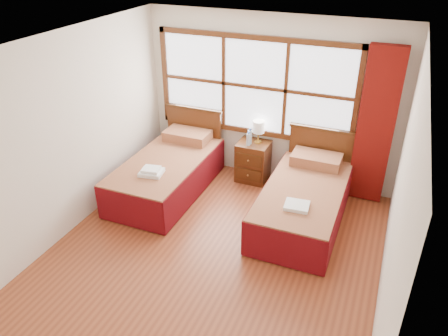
% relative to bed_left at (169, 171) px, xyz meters
% --- Properties ---
extents(floor, '(4.50, 4.50, 0.00)m').
position_rel_bed_left_xyz_m(floor, '(1.26, -1.20, -0.32)').
color(floor, brown).
rests_on(floor, ground).
extents(ceiling, '(4.50, 4.50, 0.00)m').
position_rel_bed_left_xyz_m(ceiling, '(1.26, -1.20, 2.28)').
color(ceiling, white).
rests_on(ceiling, wall_back).
extents(wall_back, '(4.00, 0.00, 4.00)m').
position_rel_bed_left_xyz_m(wall_back, '(1.26, 1.05, 0.98)').
color(wall_back, silver).
rests_on(wall_back, floor).
extents(wall_left, '(0.00, 4.50, 4.50)m').
position_rel_bed_left_xyz_m(wall_left, '(-0.74, -1.20, 0.98)').
color(wall_left, silver).
rests_on(wall_left, floor).
extents(wall_right, '(0.00, 4.50, 4.50)m').
position_rel_bed_left_xyz_m(wall_right, '(3.26, -1.20, 0.98)').
color(wall_right, silver).
rests_on(wall_right, floor).
extents(window, '(3.16, 0.06, 1.56)m').
position_rel_bed_left_xyz_m(window, '(1.01, 1.02, 1.18)').
color(window, white).
rests_on(window, wall_back).
extents(curtain, '(0.50, 0.16, 2.30)m').
position_rel_bed_left_xyz_m(curtain, '(2.86, 0.91, 0.85)').
color(curtain, maroon).
rests_on(curtain, wall_back).
extents(bed_left, '(1.07, 2.09, 1.04)m').
position_rel_bed_left_xyz_m(bed_left, '(0.00, 0.00, 0.00)').
color(bed_left, '#41230D').
rests_on(bed_left, floor).
extents(bed_right, '(1.06, 2.08, 1.03)m').
position_rel_bed_left_xyz_m(bed_right, '(2.13, 0.00, -0.01)').
color(bed_right, '#41230D').
rests_on(bed_right, floor).
extents(nightstand, '(0.49, 0.48, 0.65)m').
position_rel_bed_left_xyz_m(nightstand, '(1.11, 0.80, 0.01)').
color(nightstand, '#512911').
rests_on(nightstand, floor).
extents(towels_left, '(0.36, 0.33, 0.09)m').
position_rel_bed_left_xyz_m(towels_left, '(0.03, -0.53, 0.28)').
color(towels_left, white).
rests_on(towels_left, bed_left).
extents(towels_right, '(0.32, 0.29, 0.05)m').
position_rel_bed_left_xyz_m(towels_right, '(2.15, -0.56, 0.25)').
color(towels_right, white).
rests_on(towels_right, bed_right).
extents(lamp, '(0.19, 0.19, 0.36)m').
position_rel_bed_left_xyz_m(lamp, '(1.16, 0.85, 0.59)').
color(lamp, gold).
rests_on(lamp, nightstand).
extents(bottle_near, '(0.07, 0.07, 0.26)m').
position_rel_bed_left_xyz_m(bottle_near, '(1.06, 0.76, 0.45)').
color(bottle_near, '#A6C1D6').
rests_on(bottle_near, nightstand).
extents(bottle_far, '(0.06, 0.06, 0.22)m').
position_rel_bed_left_xyz_m(bottle_far, '(1.05, 0.70, 0.44)').
color(bottle_far, '#A6C1D6').
rests_on(bottle_far, nightstand).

